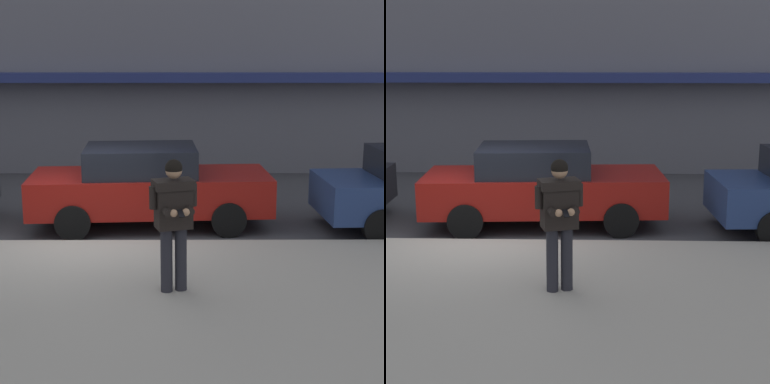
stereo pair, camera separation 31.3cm
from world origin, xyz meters
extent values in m
plane|color=#3D3D42|center=(0.00, 0.00, 0.00)|extent=(80.00, 80.00, 0.00)
cube|color=#A8A399|center=(1.00, -2.85, 0.07)|extent=(32.00, 5.30, 0.14)
cube|color=silver|center=(1.00, 0.05, 0.00)|extent=(28.00, 0.12, 0.01)
cube|color=navy|center=(1.00, 6.15, 2.60)|extent=(26.60, 0.70, 0.24)
cube|color=maroon|center=(1.03, 1.23, 0.67)|extent=(4.61, 2.11, 0.70)
cube|color=black|center=(0.85, 1.22, 1.28)|extent=(2.17, 1.77, 0.52)
cylinder|color=black|center=(2.36, 2.18, 0.32)|extent=(0.65, 0.26, 0.64)
cylinder|color=black|center=(2.47, 0.47, 0.32)|extent=(0.65, 0.26, 0.64)
cylinder|color=black|center=(-0.42, 1.99, 0.32)|extent=(0.65, 0.26, 0.64)
cylinder|color=black|center=(-0.31, 0.29, 0.32)|extent=(0.65, 0.26, 0.64)
cylinder|color=black|center=(5.00, 1.70, 0.32)|extent=(0.65, 0.26, 0.64)
cylinder|color=#23232B|center=(1.64, -2.51, 0.58)|extent=(0.16, 0.16, 0.88)
cylinder|color=#23232B|center=(1.45, -2.57, 0.58)|extent=(0.16, 0.16, 0.88)
cube|color=black|center=(1.55, -2.54, 1.34)|extent=(0.53, 0.42, 0.64)
cube|color=black|center=(1.55, -2.54, 1.61)|extent=(0.60, 0.48, 0.12)
cylinder|color=black|center=(1.81, -2.46, 1.45)|extent=(0.11, 0.11, 0.30)
cylinder|color=black|center=(1.74, -2.65, 1.30)|extent=(0.19, 0.32, 0.10)
sphere|color=tan|center=(1.72, -2.80, 1.30)|extent=(0.10, 0.10, 0.10)
cylinder|color=black|center=(1.29, -2.62, 1.45)|extent=(0.11, 0.11, 0.30)
cylinder|color=black|center=(1.45, -2.74, 1.30)|extent=(0.19, 0.32, 0.10)
sphere|color=tan|center=(1.56, -2.85, 1.30)|extent=(0.10, 0.10, 0.10)
cube|color=black|center=(1.65, -2.86, 1.30)|extent=(0.11, 0.16, 0.07)
sphere|color=tan|center=(1.56, -2.57, 1.80)|extent=(0.22, 0.22, 0.22)
sphere|color=black|center=(1.56, -2.57, 1.83)|extent=(0.23, 0.23, 0.23)
camera|label=1|loc=(1.75, -10.72, 3.34)|focal=60.00mm
camera|label=2|loc=(2.06, -10.72, 3.34)|focal=60.00mm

